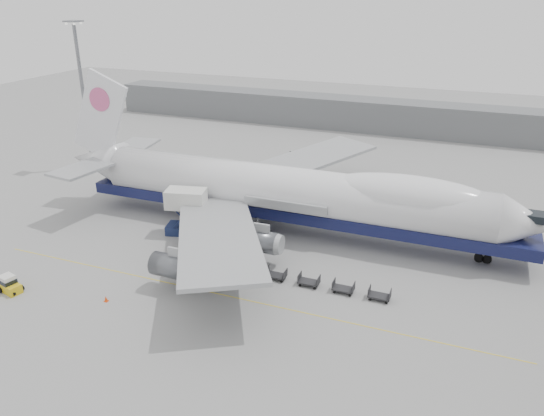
% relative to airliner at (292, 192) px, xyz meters
% --- Properties ---
extents(ground, '(260.00, 260.00, 0.00)m').
position_rel_airliner_xyz_m(ground, '(-0.64, -12.00, -5.62)').
color(ground, gray).
rests_on(ground, ground).
extents(apron_line, '(60.00, 0.15, 0.01)m').
position_rel_airliner_xyz_m(apron_line, '(-0.64, -18.00, -5.62)').
color(apron_line, gold).
rests_on(apron_line, ground).
extents(hangar, '(110.00, 8.00, 7.00)m').
position_rel_airliner_xyz_m(hangar, '(-10.64, 58.00, -2.12)').
color(hangar, slate).
rests_on(hangar, ground).
extents(floodlight_mast, '(2.40, 2.40, 25.43)m').
position_rel_airliner_xyz_m(floodlight_mast, '(-42.64, 12.00, 8.64)').
color(floodlight_mast, slate).
rests_on(floodlight_mast, ground).
extents(airliner, '(67.00, 55.30, 19.98)m').
position_rel_airliner_xyz_m(airliner, '(0.00, 0.00, 0.00)').
color(airliner, white).
rests_on(airliner, ground).
extents(catering_truck, '(6.05, 4.76, 6.23)m').
position_rel_airliner_xyz_m(catering_truck, '(-12.56, -5.88, -2.16)').
color(catering_truck, '#182248').
rests_on(catering_truck, ground).
extents(baggage_tug, '(2.84, 1.98, 1.89)m').
position_rel_airliner_xyz_m(baggage_tug, '(-23.14, -25.86, -4.79)').
color(baggage_tug, gold).
rests_on(baggage_tug, ground).
extents(traffic_cone, '(0.42, 0.42, 0.62)m').
position_rel_airliner_xyz_m(traffic_cone, '(-12.22, -23.64, -5.33)').
color(traffic_cone, '#E23F0B').
rests_on(traffic_cone, ground).
extents(dolly_0, '(2.30, 1.35, 1.30)m').
position_rel_airliner_xyz_m(dolly_0, '(-8.95, -12.75, -5.09)').
color(dolly_0, '#2D2D30').
rests_on(dolly_0, ground).
extents(dolly_1, '(2.30, 1.35, 1.30)m').
position_rel_airliner_xyz_m(dolly_1, '(-5.06, -12.75, -5.09)').
color(dolly_1, '#2D2D30').
rests_on(dolly_1, ground).
extents(dolly_2, '(2.30, 1.35, 1.30)m').
position_rel_airliner_xyz_m(dolly_2, '(-1.16, -12.75, -5.09)').
color(dolly_2, '#2D2D30').
rests_on(dolly_2, ground).
extents(dolly_3, '(2.30, 1.35, 1.30)m').
position_rel_airliner_xyz_m(dolly_3, '(2.73, -12.75, -5.09)').
color(dolly_3, '#2D2D30').
rests_on(dolly_3, ground).
extents(dolly_4, '(2.30, 1.35, 1.30)m').
position_rel_airliner_xyz_m(dolly_4, '(6.63, -12.75, -5.09)').
color(dolly_4, '#2D2D30').
rests_on(dolly_4, ground).
extents(dolly_5, '(2.30, 1.35, 1.30)m').
position_rel_airliner_xyz_m(dolly_5, '(10.52, -12.75, -5.09)').
color(dolly_5, '#2D2D30').
rests_on(dolly_5, ground).
extents(dolly_6, '(2.30, 1.35, 1.30)m').
position_rel_airliner_xyz_m(dolly_6, '(14.42, -12.75, -5.09)').
color(dolly_6, '#2D2D30').
rests_on(dolly_6, ground).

